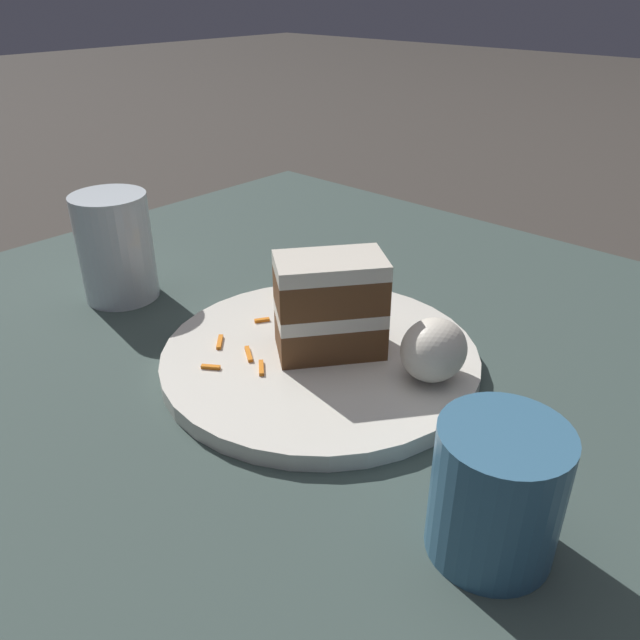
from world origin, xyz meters
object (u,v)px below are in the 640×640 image
Objects in this scene: plate at (320,357)px; coffee_mug at (497,487)px; cream_dollop at (434,350)px; cake_slice at (330,306)px; orange_garnish at (301,296)px; drinking_glass at (117,254)px.

plate is 0.23m from coffee_mug.
coffee_mug reaches higher than cream_dollop.
cream_dollop is (-0.02, 0.09, -0.02)m from cake_slice.
plate is 0.11m from cream_dollop.
plate is 0.05m from cake_slice.
orange_garnish is at bearing 5.64° from cake_slice.
coffee_mug is at bearing 64.04° from orange_garnish.
orange_garnish is (-0.06, -0.09, -0.04)m from cake_slice.
cake_slice is 0.10m from cream_dollop.
drinking_glass is at bearing -77.97° from cream_dollop.
drinking_glass reaches higher than coffee_mug.
orange_garnish is 0.20m from drinking_glass.
drinking_glass is at bearing 48.62° from cake_slice.
cake_slice is (-0.01, 0.01, 0.05)m from plate.
drinking_glass reaches higher than plate.
cream_dollop is 0.66× the size of coffee_mug.
coffee_mug reaches higher than orange_garnish.
plate is at bearing -71.88° from cream_dollop.
plate is 5.52× the size of orange_garnish.
orange_garnish is at bearing -126.74° from plate.
orange_garnish is 0.45× the size of drinking_glass.
plate is 0.26m from drinking_glass.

